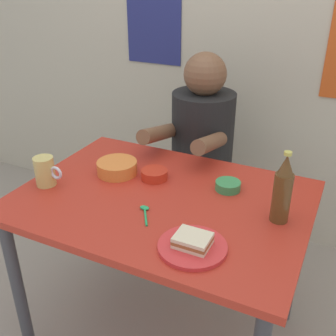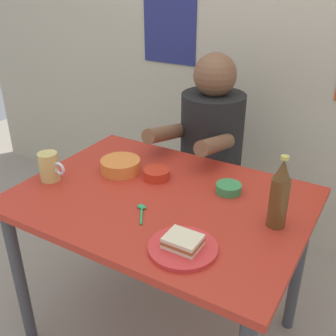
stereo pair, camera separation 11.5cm
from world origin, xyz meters
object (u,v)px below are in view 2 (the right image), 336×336
at_px(person_seated, 211,134).
at_px(sauce_bowl_chili, 156,173).
at_px(stool, 208,203).
at_px(sandwich, 183,241).
at_px(plate_orange, 183,248).
at_px(beer_mug, 49,167).
at_px(beer_bottle, 279,195).
at_px(dining_table, 162,216).

distance_m(person_seated, sauce_bowl_chili, 0.50).
relative_size(stool, sandwich, 4.09).
relative_size(plate_orange, beer_mug, 1.75).
height_order(sandwich, beer_mug, beer_mug).
bearing_deg(beer_bottle, person_seated, 131.56).
xyz_separation_m(stool, beer_bottle, (0.52, -0.60, 0.51)).
distance_m(stool, sauce_bowl_chili, 0.66).
bearing_deg(beer_mug, dining_table, 14.50).
distance_m(dining_table, sauce_bowl_chili, 0.19).
bearing_deg(sandwich, stool, 109.50).
xyz_separation_m(sandwich, sauce_bowl_chili, (-0.32, 0.36, -0.01)).
relative_size(dining_table, person_seated, 1.53).
bearing_deg(beer_bottle, dining_table, -175.42).
distance_m(stool, plate_orange, 1.01).
distance_m(dining_table, beer_bottle, 0.49).
bearing_deg(dining_table, beer_mug, -165.50).
xyz_separation_m(stool, beer_mug, (-0.38, -0.75, 0.45)).
height_order(plate_orange, beer_bottle, beer_bottle).
bearing_deg(stool, beer_mug, -116.88).
bearing_deg(sauce_bowl_chili, stool, 88.68).
bearing_deg(person_seated, beer_mug, -117.23).
relative_size(sandwich, beer_mug, 0.87).
bearing_deg(sauce_bowl_chili, person_seated, 88.65).
height_order(plate_orange, sauce_bowl_chili, sauce_bowl_chili).
bearing_deg(dining_table, sauce_bowl_chili, 129.35).
relative_size(beer_mug, sauce_bowl_chili, 1.15).
relative_size(sandwich, sauce_bowl_chili, 1.00).
bearing_deg(beer_mug, beer_bottle, 9.76).
relative_size(beer_mug, beer_bottle, 0.48).
relative_size(person_seated, plate_orange, 3.27).
bearing_deg(plate_orange, beer_bottle, 53.11).
relative_size(person_seated, sauce_bowl_chili, 6.54).
bearing_deg(plate_orange, sandwich, 135.00).
xyz_separation_m(person_seated, sauce_bowl_chili, (-0.01, -0.50, -0.00)).
bearing_deg(person_seated, sauce_bowl_chili, -91.35).
bearing_deg(plate_orange, dining_table, 133.06).
distance_m(plate_orange, beer_bottle, 0.36).
relative_size(stool, person_seated, 0.63).
xyz_separation_m(dining_table, sauce_bowl_chili, (-0.09, 0.11, 0.12)).
relative_size(dining_table, plate_orange, 5.00).
bearing_deg(stool, person_seated, -90.00).
distance_m(plate_orange, sandwich, 0.02).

